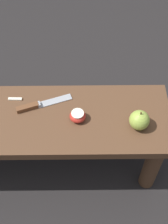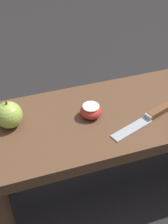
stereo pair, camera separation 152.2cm
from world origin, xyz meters
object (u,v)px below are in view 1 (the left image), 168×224
knife (36,105)px  apple_whole (139,120)px  wooden_bench (40,129)px  apple_cut (78,116)px

knife → apple_whole: 0.44m
wooden_bench → apple_whole: size_ratio=12.05×
wooden_bench → knife: 0.11m
apple_whole → apple_cut: 0.25m
wooden_bench → apple_cut: size_ratio=16.64×
apple_whole → apple_cut: apple_whole is taller
wooden_bench → apple_cut: bearing=177.2°
wooden_bench → apple_cut: 0.20m
knife → apple_cut: 0.19m
wooden_bench → knife: knife is taller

